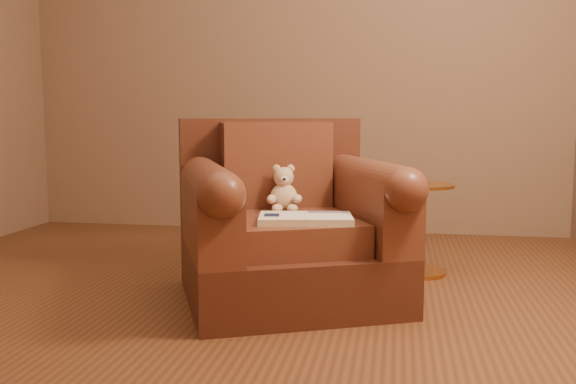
# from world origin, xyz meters

# --- Properties ---
(floor) EXTENTS (4.00, 4.00, 0.00)m
(floor) POSITION_xyz_m (0.00, 0.00, 0.00)
(floor) COLOR brown
(floor) RESTS_ON ground
(armchair) EXTENTS (1.22, 1.20, 0.85)m
(armchair) POSITION_xyz_m (0.28, 0.21, 0.33)
(armchair) COLOR #492418
(armchair) RESTS_ON floor
(teddy_bear) EXTENTS (0.16, 0.19, 0.23)m
(teddy_bear) POSITION_xyz_m (0.25, 0.29, 0.49)
(teddy_bear) COLOR beige
(teddy_bear) RESTS_ON armchair
(guidebook) EXTENTS (0.44, 0.30, 0.03)m
(guidebook) POSITION_xyz_m (0.40, -0.01, 0.42)
(guidebook) COLOR beige
(guidebook) RESTS_ON armchair
(side_table) EXTENTS (0.36, 0.36, 0.50)m
(side_table) POSITION_xyz_m (0.91, 0.77, 0.27)
(side_table) COLOR #CE8738
(side_table) RESTS_ON floor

